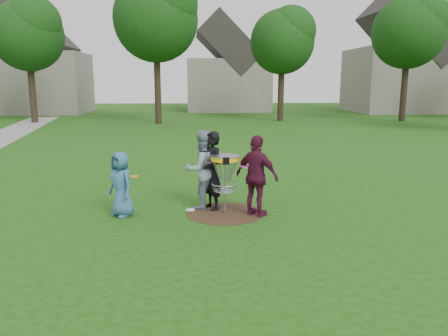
{
  "coord_description": "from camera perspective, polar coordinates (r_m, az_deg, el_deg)",
  "views": [
    {
      "loc": [
        -0.76,
        -9.58,
        2.99
      ],
      "look_at": [
        0.0,
        0.3,
        1.0
      ],
      "focal_mm": 35.0,
      "sensor_mm": 36.0,
      "label": 1
    }
  ],
  "objects": [
    {
      "name": "player_grey",
      "position": [
        10.28,
        -2.87,
        -0.2
      ],
      "size": [
        1.12,
        1.02,
        1.87
      ],
      "primitive_type": "imported",
      "rotation": [
        0.0,
        0.0,
        3.58
      ],
      "color": "#7E8CA3",
      "rests_on": "ground"
    },
    {
      "name": "house_row",
      "position": [
        43.02,
        3.08,
        12.87
      ],
      "size": [
        44.5,
        10.65,
        11.62
      ],
      "color": "gray",
      "rests_on": "ground"
    },
    {
      "name": "held_discs",
      "position": [
        9.84,
        -2.84,
        0.11
      ],
      "size": [
        2.68,
        0.66,
        0.26
      ],
      "color": "orange",
      "rests_on": "ground"
    },
    {
      "name": "player_black",
      "position": [
        10.17,
        -1.61,
        -0.38
      ],
      "size": [
        0.71,
        0.8,
        1.84
      ],
      "primitive_type": "imported",
      "rotation": [
        0.0,
        0.0,
        -1.08
      ],
      "color": "black",
      "rests_on": "ground"
    },
    {
      "name": "ground",
      "position": [
        10.06,
        0.13,
        -5.93
      ],
      "size": [
        100.0,
        100.0,
        0.0
      ],
      "primitive_type": "plane",
      "color": "#19470F",
      "rests_on": "ground"
    },
    {
      "name": "player_blue",
      "position": [
        9.96,
        -13.28,
        -2.05
      ],
      "size": [
        0.83,
        0.84,
        1.47
      ],
      "primitive_type": "imported",
      "rotation": [
        0.0,
        0.0,
        -0.84
      ],
      "color": "#34628F",
      "rests_on": "ground"
    },
    {
      "name": "disc_golf_basket",
      "position": [
        9.81,
        0.13,
        -0.23
      ],
      "size": [
        0.66,
        0.67,
        1.38
      ],
      "color": "#9EA0A5",
      "rests_on": "ground"
    },
    {
      "name": "tree_row",
      "position": [
        30.44,
        -2.21,
        17.41
      ],
      "size": [
        51.2,
        17.42,
        9.9
      ],
      "color": "#38281C",
      "rests_on": "ground"
    },
    {
      "name": "player_maroon",
      "position": [
        9.68,
        4.31,
        -1.08
      ],
      "size": [
        1.09,
        1.04,
        1.82
      ],
      "primitive_type": "imported",
      "rotation": [
        0.0,
        0.0,
        2.42
      ],
      "color": "#4F122B",
      "rests_on": "ground"
    },
    {
      "name": "dirt_patch",
      "position": [
        10.06,
        0.13,
        -5.91
      ],
      "size": [
        1.8,
        1.8,
        0.01
      ],
      "primitive_type": "cylinder",
      "color": "#47331E",
      "rests_on": "ground"
    },
    {
      "name": "disc_on_grass",
      "position": [
        10.31,
        -4.43,
        -5.48
      ],
      "size": [
        0.22,
        0.22,
        0.02
      ],
      "primitive_type": "cylinder",
      "color": "white",
      "rests_on": "ground"
    }
  ]
}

